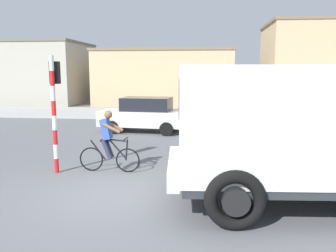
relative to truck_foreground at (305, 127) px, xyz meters
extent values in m
plane|color=slate|center=(-4.17, 0.25, -1.67)|extent=(120.00, 120.00, 0.00)
cube|color=#ADADA8|center=(-4.17, 15.10, -1.59)|extent=(80.00, 5.00, 0.16)
cube|color=white|center=(0.03, 0.00, 0.13)|extent=(5.37, 2.88, 2.20)
cube|color=#2D3338|center=(0.03, 0.00, -1.05)|extent=(5.26, 2.82, 0.16)
cube|color=silver|center=(-2.66, -0.20, -0.87)|extent=(0.41, 2.39, 0.36)
cube|color=black|center=(-2.51, -0.19, 0.63)|extent=(0.28, 2.13, 0.70)
torus|color=black|center=(-1.48, -1.39, -1.12)|extent=(1.11, 0.32, 1.10)
cylinder|color=black|center=(-1.48, -1.39, -1.12)|extent=(0.52, 0.34, 0.50)
torus|color=black|center=(-1.67, 1.16, -1.12)|extent=(1.11, 0.32, 1.10)
cylinder|color=black|center=(-1.67, 1.16, -1.12)|extent=(0.52, 0.34, 0.50)
torus|color=black|center=(-4.15, 1.96, -1.33)|extent=(0.68, 0.05, 0.68)
torus|color=black|center=(-5.20, 1.98, -1.33)|extent=(0.68, 0.05, 0.68)
cylinder|color=black|center=(-4.50, 1.97, -0.76)|extent=(0.60, 0.06, 0.09)
cylinder|color=black|center=(-4.44, 1.96, -1.01)|extent=(0.51, 0.05, 0.57)
cylinder|color=black|center=(-5.00, 1.98, -1.06)|extent=(0.44, 0.05, 0.57)
cylinder|color=black|center=(-4.18, 1.96, -1.03)|extent=(0.09, 0.05, 0.59)
cylinder|color=black|center=(-4.20, 1.96, -0.72)|extent=(0.04, 0.50, 0.03)
cube|color=black|center=(-4.80, 1.97, -0.79)|extent=(0.24, 0.12, 0.06)
cube|color=#3351A8|center=(-4.75, 1.97, -0.46)|extent=(0.30, 0.33, 0.59)
sphere|color=brown|center=(-4.68, 1.97, -0.06)|extent=(0.22, 0.22, 0.22)
cylinder|color=#2D334C|center=(-4.72, 2.07, -1.02)|extent=(0.31, 0.13, 0.57)
cylinder|color=brown|center=(-4.54, 2.13, -0.41)|extent=(0.49, 0.10, 0.29)
cylinder|color=#2D334C|center=(-4.72, 1.87, -1.02)|extent=(0.31, 0.13, 0.57)
cylinder|color=brown|center=(-4.55, 1.81, -0.41)|extent=(0.49, 0.10, 0.29)
cylinder|color=red|center=(-6.11, 1.71, -1.47)|extent=(0.12, 0.12, 0.40)
cylinder|color=white|center=(-6.11, 1.71, -1.07)|extent=(0.12, 0.12, 0.40)
cylinder|color=red|center=(-6.11, 1.71, -0.67)|extent=(0.12, 0.12, 0.40)
cylinder|color=white|center=(-6.11, 1.71, -0.27)|extent=(0.12, 0.12, 0.40)
cylinder|color=red|center=(-6.11, 1.71, 0.13)|extent=(0.12, 0.12, 0.40)
cylinder|color=white|center=(-6.11, 1.71, 0.53)|extent=(0.12, 0.12, 0.40)
cylinder|color=red|center=(-6.11, 1.71, 0.93)|extent=(0.12, 0.12, 0.40)
cylinder|color=white|center=(-6.11, 1.71, 1.33)|extent=(0.12, 0.12, 0.40)
cube|color=black|center=(-6.11, 1.89, 1.08)|extent=(0.24, 0.20, 0.60)
sphere|color=orange|center=(-6.11, 2.01, 1.08)|extent=(0.14, 0.14, 0.14)
cube|color=white|center=(-4.87, 8.56, -1.02)|extent=(4.13, 2.03, 0.70)
cube|color=black|center=(-4.72, 8.55, -0.37)|extent=(2.31, 1.63, 0.60)
cylinder|color=black|center=(-6.18, 7.82, -1.37)|extent=(0.61, 0.23, 0.60)
cylinder|color=black|center=(-6.03, 9.51, -1.37)|extent=(0.61, 0.23, 0.60)
cylinder|color=black|center=(-3.70, 7.61, -1.37)|extent=(0.61, 0.23, 0.60)
cylinder|color=black|center=(-3.56, 9.30, -1.37)|extent=(0.61, 0.23, 0.60)
cylinder|color=#2D334C|center=(0.78, 10.67, -1.24)|extent=(0.22, 0.22, 0.85)
cube|color=#338C51|center=(0.78, 10.67, -0.54)|extent=(0.34, 0.22, 0.56)
sphere|color=tan|center=(0.78, 10.67, -0.15)|extent=(0.20, 0.20, 0.20)
cube|color=#B2AD9E|center=(-17.02, 22.88, 0.87)|extent=(8.47, 7.46, 5.08)
cube|color=slate|center=(-17.02, 22.88, 3.52)|extent=(8.64, 7.61, 0.20)
cube|color=#D1B284|center=(-5.47, 23.04, 0.51)|extent=(11.06, 7.52, 4.35)
cube|color=#7D6B4F|center=(-5.47, 23.04, 2.78)|extent=(11.28, 7.67, 0.20)
camera|label=1|loc=(-2.03, -7.37, 1.12)|focal=37.59mm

